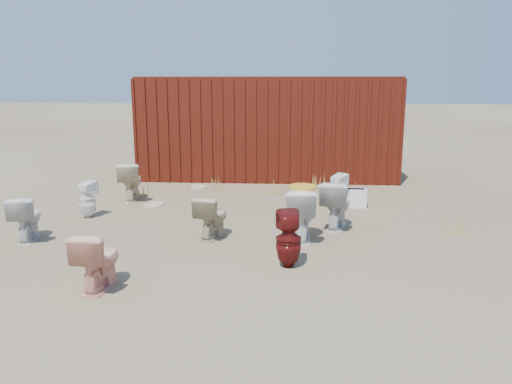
# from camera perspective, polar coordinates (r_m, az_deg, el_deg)

# --- Properties ---
(ground) EXTENTS (100.00, 100.00, 0.00)m
(ground) POSITION_cam_1_polar(r_m,az_deg,el_deg) (7.55, -0.31, -5.06)
(ground) COLOR brown
(ground) RESTS_ON ground
(shipping_container) EXTENTS (6.00, 2.40, 2.40)m
(shipping_container) POSITION_cam_1_polar(r_m,az_deg,el_deg) (12.44, 1.44, 7.46)
(shipping_container) COLOR #4C130C
(shipping_container) RESTS_ON ground
(toilet_front_a) EXTENTS (0.50, 0.72, 0.67)m
(toilet_front_a) POSITION_cam_1_polar(r_m,az_deg,el_deg) (8.01, -24.78, -2.70)
(toilet_front_a) COLOR silver
(toilet_front_a) RESTS_ON ground
(toilet_front_pink) EXTENTS (0.44, 0.69, 0.67)m
(toilet_front_pink) POSITION_cam_1_polar(r_m,az_deg,el_deg) (5.86, -17.59, -7.37)
(toilet_front_pink) COLOR #FBAC91
(toilet_front_pink) RESTS_ON ground
(toilet_front_c) EXTENTS (0.62, 0.84, 0.77)m
(toilet_front_c) POSITION_cam_1_polar(r_m,az_deg,el_deg) (7.97, 9.17, -1.40)
(toilet_front_c) COLOR silver
(toilet_front_c) RESTS_ON ground
(toilet_front_maroon) EXTENTS (0.36, 0.36, 0.72)m
(toilet_front_maroon) POSITION_cam_1_polar(r_m,az_deg,el_deg) (6.24, 3.74, -5.41)
(toilet_front_maroon) COLOR #5C110F
(toilet_front_maroon) RESTS_ON ground
(toilet_back_a) EXTENTS (0.39, 0.39, 0.64)m
(toilet_back_a) POSITION_cam_1_polar(r_m,az_deg,el_deg) (8.98, -18.76, -0.77)
(toilet_back_a) COLOR white
(toilet_back_a) RESTS_ON ground
(toilet_back_beige_left) EXTENTS (0.53, 0.80, 0.75)m
(toilet_back_beige_left) POSITION_cam_1_polar(r_m,az_deg,el_deg) (10.08, -14.14, 1.22)
(toilet_back_beige_left) COLOR beige
(toilet_back_beige_left) RESTS_ON ground
(toilet_back_beige_right) EXTENTS (0.53, 0.71, 0.65)m
(toilet_back_beige_right) POSITION_cam_1_polar(r_m,az_deg,el_deg) (7.42, -5.02, -2.81)
(toilet_back_beige_right) COLOR #C0B28C
(toilet_back_beige_right) RESTS_ON ground
(toilet_back_yellowlid) EXTENTS (0.47, 0.78, 0.78)m
(toilet_back_yellowlid) POSITION_cam_1_polar(r_m,az_deg,el_deg) (7.32, 5.24, -2.50)
(toilet_back_yellowlid) COLOR white
(toilet_back_yellowlid) RESTS_ON ground
(toilet_back_e) EXTENTS (0.43, 0.43, 0.66)m
(toilet_back_e) POSITION_cam_1_polar(r_m,az_deg,el_deg) (9.17, 9.30, 0.05)
(toilet_back_e) COLOR white
(toilet_back_e) RESTS_ON ground
(yellow_lid) EXTENTS (0.40, 0.49, 0.02)m
(yellow_lid) POSITION_cam_1_polar(r_m,az_deg,el_deg) (7.22, 5.31, 0.59)
(yellow_lid) COLOR gold
(yellow_lid) RESTS_ON toilet_back_yellowlid
(loose_tank) EXTENTS (0.51, 0.22, 0.35)m
(loose_tank) POSITION_cam_1_polar(r_m,az_deg,el_deg) (9.41, 10.98, -0.67)
(loose_tank) COLOR white
(loose_tank) RESTS_ON ground
(loose_lid_near) EXTENTS (0.46, 0.55, 0.02)m
(loose_lid_near) POSITION_cam_1_polar(r_m,az_deg,el_deg) (9.62, -11.57, -1.41)
(loose_lid_near) COLOR #CDB494
(loose_lid_near) RESTS_ON ground
(loose_lid_far) EXTENTS (0.45, 0.53, 0.02)m
(loose_lid_far) POSITION_cam_1_polar(r_m,az_deg,el_deg) (11.10, -6.56, 0.58)
(loose_lid_far) COLOR #C6B090
(loose_lid_far) RESTS_ON ground
(weed_clump_a) EXTENTS (0.36, 0.36, 0.28)m
(weed_clump_a) POSITION_cam_1_polar(r_m,az_deg,el_deg) (10.51, -13.30, 0.37)
(weed_clump_a) COLOR olive
(weed_clump_a) RESTS_ON ground
(weed_clump_b) EXTENTS (0.32, 0.32, 0.28)m
(weed_clump_b) POSITION_cam_1_polar(r_m,az_deg,el_deg) (10.23, 2.09, 0.39)
(weed_clump_b) COLOR olive
(weed_clump_b) RESTS_ON ground
(weed_clump_c) EXTENTS (0.36, 0.36, 0.28)m
(weed_clump_c) POSITION_cam_1_polar(r_m,az_deg,el_deg) (10.20, 11.22, 0.11)
(weed_clump_c) COLOR olive
(weed_clump_c) RESTS_ON ground
(weed_clump_d) EXTENTS (0.30, 0.30, 0.26)m
(weed_clump_d) POSITION_cam_1_polar(r_m,az_deg,el_deg) (10.92, -4.58, 1.06)
(weed_clump_d) COLOR olive
(weed_clump_d) RESTS_ON ground
(weed_clump_e) EXTENTS (0.34, 0.34, 0.30)m
(weed_clump_e) POSITION_cam_1_polar(r_m,az_deg,el_deg) (10.91, 7.19, 1.10)
(weed_clump_e) COLOR olive
(weed_clump_e) RESTS_ON ground
(weed_clump_f) EXTENTS (0.28, 0.28, 0.23)m
(weed_clump_f) POSITION_cam_1_polar(r_m,az_deg,el_deg) (8.26, 21.94, -3.59)
(weed_clump_f) COLOR olive
(weed_clump_f) RESTS_ON ground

